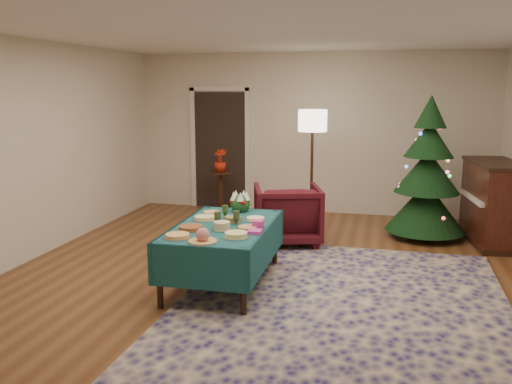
% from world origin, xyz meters
% --- Properties ---
extents(room_shell, '(7.00, 7.00, 7.00)m').
position_xyz_m(room_shell, '(0.00, 0.00, 1.35)').
color(room_shell, '#593319').
rests_on(room_shell, ground).
extents(doorway, '(1.08, 0.04, 2.16)m').
position_xyz_m(doorway, '(-1.60, 3.48, 1.10)').
color(doorway, black).
rests_on(doorway, ground).
extents(rug, '(3.28, 4.26, 0.02)m').
position_xyz_m(rug, '(0.89, -0.70, 0.01)').
color(rug, '#17154F').
rests_on(rug, ground).
extents(buffet_table, '(1.02, 1.72, 0.67)m').
position_xyz_m(buffet_table, '(-0.42, -0.25, 0.53)').
color(buffet_table, black).
rests_on(buffet_table, ground).
extents(platter_0, '(0.28, 0.28, 0.04)m').
position_xyz_m(platter_0, '(-0.70, -0.86, 0.68)').
color(platter_0, silver).
rests_on(platter_0, buffet_table).
extents(platter_1, '(0.28, 0.28, 0.14)m').
position_xyz_m(platter_1, '(-0.41, -0.95, 0.72)').
color(platter_1, silver).
rests_on(platter_1, buffet_table).
extents(platter_2, '(0.26, 0.26, 0.06)m').
position_xyz_m(platter_2, '(-0.14, -0.72, 0.69)').
color(platter_2, silver).
rests_on(platter_2, buffet_table).
extents(platter_3, '(0.29, 0.29, 0.05)m').
position_xyz_m(platter_3, '(-0.67, -0.55, 0.69)').
color(platter_3, silver).
rests_on(platter_3, buffet_table).
extents(platter_4, '(0.20, 0.20, 0.09)m').
position_xyz_m(platter_4, '(-0.36, -0.48, 0.71)').
color(platter_4, silver).
rests_on(platter_4, buffet_table).
extents(platter_5, '(0.24, 0.24, 0.04)m').
position_xyz_m(platter_5, '(-0.11, -0.40, 0.68)').
color(platter_5, silver).
rests_on(platter_5, buffet_table).
extents(platter_6, '(0.27, 0.27, 0.05)m').
position_xyz_m(platter_6, '(-0.68, -0.10, 0.69)').
color(platter_6, silver).
rests_on(platter_6, buffet_table).
extents(platter_7, '(0.21, 0.21, 0.06)m').
position_xyz_m(platter_7, '(-0.35, -0.12, 0.70)').
color(platter_7, silver).
rests_on(platter_7, buffet_table).
extents(platter_8, '(0.23, 0.23, 0.04)m').
position_xyz_m(platter_8, '(-0.12, 0.01, 0.68)').
color(platter_8, silver).
rests_on(platter_8, buffet_table).
extents(platter_9, '(0.22, 0.22, 0.04)m').
position_xyz_m(platter_9, '(-0.69, 0.17, 0.68)').
color(platter_9, silver).
rests_on(platter_9, buffet_table).
extents(goblet_0, '(0.07, 0.07, 0.16)m').
position_xyz_m(goblet_0, '(-0.47, 0.01, 0.75)').
color(goblet_0, '#2D471E').
rests_on(goblet_0, buffet_table).
extents(goblet_1, '(0.07, 0.07, 0.16)m').
position_xyz_m(goblet_1, '(-0.28, -0.23, 0.75)').
color(goblet_1, '#2D471E').
rests_on(goblet_1, buffet_table).
extents(goblet_2, '(0.07, 0.07, 0.16)m').
position_xyz_m(goblet_2, '(-0.46, -0.32, 0.75)').
color(goblet_2, '#2D471E').
rests_on(goblet_2, buffet_table).
extents(napkin_stack, '(0.13, 0.13, 0.04)m').
position_xyz_m(napkin_stack, '(-0.00, -0.52, 0.68)').
color(napkin_stack, '#DB3CAD').
rests_on(napkin_stack, buffet_table).
extents(gift_box, '(0.11, 0.11, 0.09)m').
position_xyz_m(gift_box, '(-0.02, -0.33, 0.71)').
color(gift_box, '#CF399A').
rests_on(gift_box, buffet_table).
extents(centerpiece, '(0.24, 0.24, 0.28)m').
position_xyz_m(centerpiece, '(-0.41, 0.41, 0.78)').
color(centerpiece, '#1E4C1E').
rests_on(centerpiece, buffet_table).
extents(armchair, '(1.07, 1.03, 0.90)m').
position_xyz_m(armchair, '(-0.03, 1.48, 0.45)').
color(armchair, '#430E16').
rests_on(armchair, ground).
extents(floor_lamp, '(0.43, 0.43, 1.79)m').
position_xyz_m(floor_lamp, '(0.16, 2.50, 1.52)').
color(floor_lamp, '#A57F3F').
rests_on(floor_lamp, ground).
extents(side_table, '(0.41, 0.41, 0.73)m').
position_xyz_m(side_table, '(-1.43, 2.94, 0.36)').
color(side_table, black).
rests_on(side_table, ground).
extents(potted_plant, '(0.21, 0.38, 0.21)m').
position_xyz_m(potted_plant, '(-1.43, 2.94, 0.84)').
color(potted_plant, '#B6210D').
rests_on(potted_plant, side_table).
extents(christmas_tree, '(1.42, 1.42, 2.02)m').
position_xyz_m(christmas_tree, '(1.83, 2.24, 0.91)').
color(christmas_tree, black).
rests_on(christmas_tree, ground).
extents(piano, '(0.76, 1.37, 1.13)m').
position_xyz_m(piano, '(2.71, 2.14, 0.55)').
color(piano, black).
rests_on(piano, ground).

